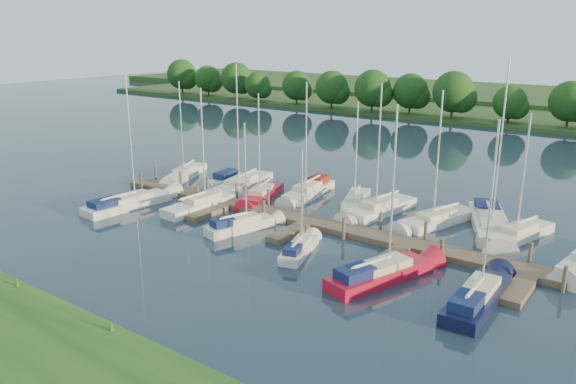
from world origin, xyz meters
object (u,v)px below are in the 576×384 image
Objects in this scene: sailboat_s_2 at (242,226)px; sailboat_n_5 at (355,202)px; dock at (306,224)px; motorboat at (225,180)px; sailboat_n_0 at (185,175)px.

sailboat_n_5 is at bearing 87.22° from sailboat_s_2.
dock is 4.88m from sailboat_s_2.
motorboat is at bearing 156.92° from dock.
sailboat_n_0 is 18.52m from sailboat_n_5.
sailboat_n_0 is 4.81m from motorboat.
motorboat is 13.72m from sailboat_n_5.
sailboat_n_5 reaches higher than sailboat_s_2.
sailboat_n_5 is 11.05m from sailboat_s_2.
sailboat_n_0 is at bearing -13.75° from sailboat_n_5.
motorboat is at bearing 165.88° from sailboat_n_0.
sailboat_n_0 reaches higher than dock.
sailboat_n_0 is at bearing 164.59° from dock.
sailboat_n_5 reaches higher than dock.
dock is 18.74m from sailboat_n_0.
dock is at bearing 62.94° from sailboat_s_2.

